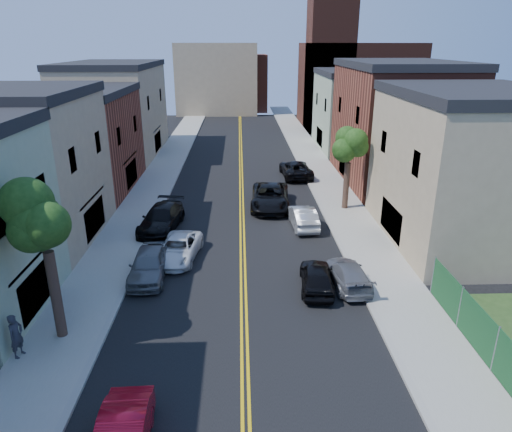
{
  "coord_description": "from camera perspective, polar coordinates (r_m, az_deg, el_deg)",
  "views": [
    {
      "loc": [
        -0.1,
        -3.35,
        12.05
      ],
      "look_at": [
        0.85,
        23.45,
        2.0
      ],
      "focal_mm": 32.58,
      "sensor_mm": 36.0,
      "label": 1
    }
  ],
  "objects": [
    {
      "name": "sidewalk_left",
      "position": [
        45.65,
        -11.84,
        4.89
      ],
      "size": [
        3.2,
        100.0,
        0.15
      ],
      "primitive_type": "cube",
      "color": "gray",
      "rests_on": "ground"
    },
    {
      "name": "sidewalk_right",
      "position": [
        45.68,
        8.16,
        5.13
      ],
      "size": [
        3.2,
        100.0,
        0.15
      ],
      "primitive_type": "cube",
      "color": "gray",
      "rests_on": "ground"
    },
    {
      "name": "curb_left",
      "position": [
        45.38,
        -9.66,
        4.95
      ],
      "size": [
        0.3,
        100.0,
        0.15
      ],
      "primitive_type": "cube",
      "color": "gray",
      "rests_on": "ground"
    },
    {
      "name": "curb_right",
      "position": [
        45.41,
        5.97,
        5.14
      ],
      "size": [
        0.3,
        100.0,
        0.15
      ],
      "primitive_type": "cube",
      "color": "gray",
      "rests_on": "ground"
    },
    {
      "name": "bldg_left_tan_near",
      "position": [
        32.47,
        -27.42,
        4.77
      ],
      "size": [
        9.0,
        10.0,
        9.0
      ],
      "primitive_type": "cube",
      "color": "#998466",
      "rests_on": "ground"
    },
    {
      "name": "bldg_left_brick",
      "position": [
        42.51,
        -21.31,
        8.23
      ],
      "size": [
        9.0,
        12.0,
        8.0
      ],
      "primitive_type": "cube",
      "color": "brown",
      "rests_on": "ground"
    },
    {
      "name": "bldg_left_tan_far",
      "position": [
        55.62,
        -16.88,
        12.14
      ],
      "size": [
        9.0,
        16.0,
        9.5
      ],
      "primitive_type": "cube",
      "color": "#998466",
      "rests_on": "ground"
    },
    {
      "name": "bldg_right_tan",
      "position": [
        31.68,
        24.56,
        4.88
      ],
      "size": [
        9.0,
        12.0,
        9.0
      ],
      "primitive_type": "cube",
      "color": "#998466",
      "rests_on": "ground"
    },
    {
      "name": "bldg_right_brick",
      "position": [
        44.25,
        16.86,
        10.51
      ],
      "size": [
        9.0,
        14.0,
        10.0
      ],
      "primitive_type": "cube",
      "color": "brown",
      "rests_on": "ground"
    },
    {
      "name": "bldg_right_palegrn",
      "position": [
        57.65,
        12.43,
        12.3
      ],
      "size": [
        9.0,
        12.0,
        8.5
      ],
      "primitive_type": "cube",
      "color": "gray",
      "rests_on": "ground"
    },
    {
      "name": "church",
      "position": [
        72.47,
        11.55,
        16.34
      ],
      "size": [
        16.2,
        14.2,
        22.6
      ],
      "color": "#4C2319",
      "rests_on": "ground"
    },
    {
      "name": "backdrop_left",
      "position": [
        85.66,
        -4.83,
        16.42
      ],
      "size": [
        14.0,
        8.0,
        12.0
      ],
      "primitive_type": "cube",
      "color": "#998466",
      "rests_on": "ground"
    },
    {
      "name": "backdrop_center",
      "position": [
        89.63,
        -2.04,
        16.01
      ],
      "size": [
        10.0,
        8.0,
        10.0
      ],
      "primitive_type": "cube",
      "color": "brown",
      "rests_on": "ground"
    },
    {
      "name": "tree_left_mid",
      "position": [
        19.79,
        -25.11,
        2.53
      ],
      "size": [
        5.2,
        5.2,
        9.29
      ],
      "color": "#36221B",
      "rests_on": "sidewalk_left"
    },
    {
      "name": "tree_right_far",
      "position": [
        34.88,
        11.46,
        9.75
      ],
      "size": [
        4.4,
        4.4,
        8.03
      ],
      "color": "#36221B",
      "rests_on": "sidewalk_right"
    },
    {
      "name": "white_pickup",
      "position": [
        27.78,
        -9.53,
        -3.97
      ],
      "size": [
        2.81,
        4.98,
        1.31
      ],
      "primitive_type": "imported",
      "rotation": [
        0.0,
        0.0,
        -0.14
      ],
      "color": "silver",
      "rests_on": "ground"
    },
    {
      "name": "grey_car_left",
      "position": [
        25.9,
        -13.04,
        -5.79
      ],
      "size": [
        1.97,
        4.7,
        1.59
      ],
      "primitive_type": "imported",
      "rotation": [
        0.0,
        0.0,
        0.02
      ],
      "color": "#5A5E62",
      "rests_on": "ground"
    },
    {
      "name": "black_car_left",
      "position": [
        32.29,
        -11.53,
        -0.27
      ],
      "size": [
        2.97,
        5.8,
        1.61
      ],
      "primitive_type": "imported",
      "rotation": [
        0.0,
        0.0,
        -0.13
      ],
      "color": "black",
      "rests_on": "ground"
    },
    {
      "name": "grey_car_right",
      "position": [
        25.05,
        11.2,
        -6.99
      ],
      "size": [
        2.09,
        4.5,
        1.27
      ],
      "primitive_type": "imported",
      "rotation": [
        0.0,
        0.0,
        3.21
      ],
      "color": "slate",
      "rests_on": "ground"
    },
    {
      "name": "black_car_right",
      "position": [
        24.37,
        7.47,
        -7.41
      ],
      "size": [
        2.02,
        4.24,
        1.4
      ],
      "primitive_type": "imported",
      "rotation": [
        0.0,
        0.0,
        3.05
      ],
      "color": "black",
      "rests_on": "ground"
    },
    {
      "name": "silver_car_right",
      "position": [
        32.29,
        5.77,
        -0.1
      ],
      "size": [
        1.81,
        4.5,
        1.45
      ],
      "primitive_type": "imported",
      "rotation": [
        0.0,
        0.0,
        3.2
      ],
      "color": "#AAADB2",
      "rests_on": "ground"
    },
    {
      "name": "dark_car_right_far",
      "position": [
        44.44,
        4.91,
        5.77
      ],
      "size": [
        2.92,
        5.77,
        1.56
      ],
      "primitive_type": "imported",
      "rotation": [
        0.0,
        0.0,
        3.2
      ],
      "color": "black",
      "rests_on": "ground"
    },
    {
      "name": "black_suv_lane",
      "position": [
        35.91,
        1.75,
        2.37
      ],
      "size": [
        3.28,
        6.37,
        1.72
      ],
      "primitive_type": "imported",
      "rotation": [
        0.0,
        0.0,
        -0.07
      ],
      "color": "black",
      "rests_on": "ground"
    },
    {
      "name": "pedestrian_left",
      "position": [
        21.35,
        -27.36,
        -12.94
      ],
      "size": [
        0.61,
        0.78,
        1.88
      ],
      "primitive_type": "imported",
      "rotation": [
        0.0,
        0.0,
        1.31
      ],
      "color": "#2B2A32",
      "rests_on": "sidewalk_left"
    }
  ]
}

